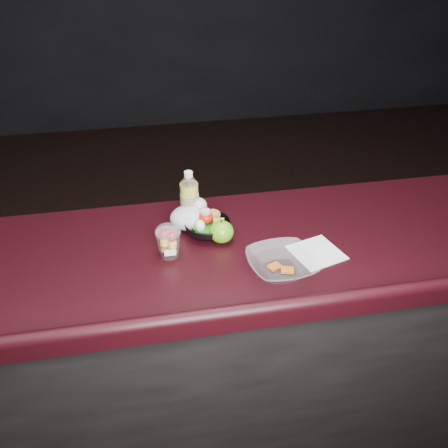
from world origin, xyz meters
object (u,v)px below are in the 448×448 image
(lemonade_bottle, at_px, (190,202))
(green_apple, at_px, (221,232))
(snack_bowl, at_px, (207,226))
(fruit_cup, at_px, (169,240))
(takeout_bowl, at_px, (282,264))

(lemonade_bottle, height_order, green_apple, lemonade_bottle)
(lemonade_bottle, distance_m, green_apple, 0.18)
(snack_bowl, bearing_deg, fruit_cup, -143.79)
(lemonade_bottle, xyz_separation_m, green_apple, (0.09, -0.15, -0.05))
(green_apple, distance_m, snack_bowl, 0.07)
(fruit_cup, distance_m, green_apple, 0.20)
(lemonade_bottle, xyz_separation_m, takeout_bowl, (0.26, -0.35, -0.06))
(green_apple, relative_size, takeout_bowl, 0.37)
(fruit_cup, height_order, snack_bowl, fruit_cup)
(fruit_cup, relative_size, green_apple, 1.37)
(lemonade_bottle, relative_size, snack_bowl, 1.21)
(lemonade_bottle, bearing_deg, fruit_cup, -116.47)
(snack_bowl, bearing_deg, lemonade_bottle, 119.08)
(green_apple, xyz_separation_m, snack_bowl, (-0.04, 0.06, -0.01))
(green_apple, height_order, snack_bowl, same)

